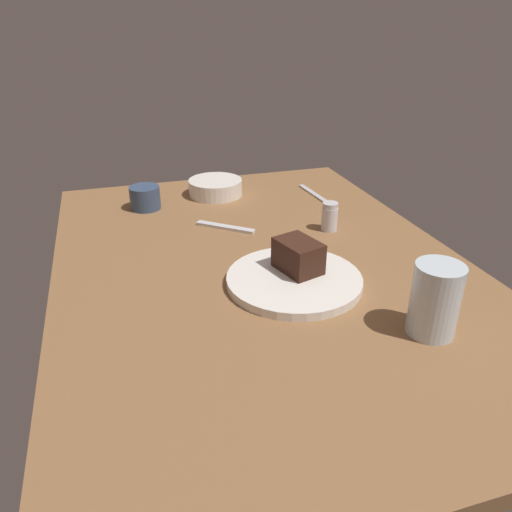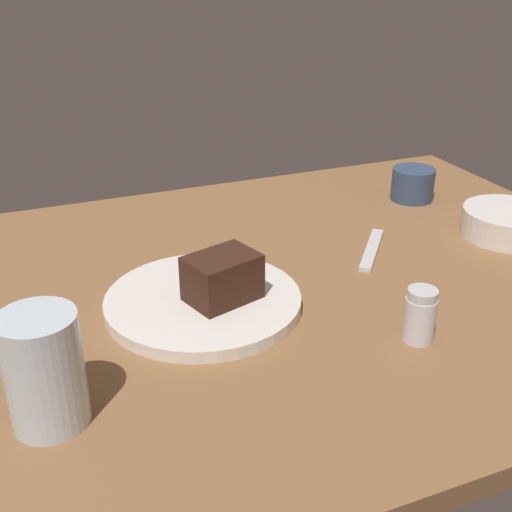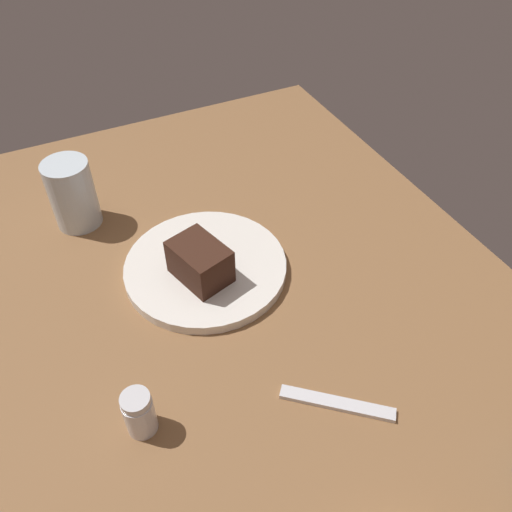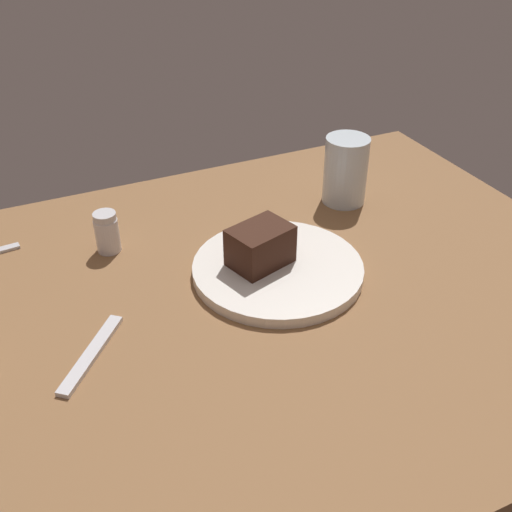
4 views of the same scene
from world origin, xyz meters
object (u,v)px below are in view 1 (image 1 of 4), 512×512
(butter_knife, at_px, (316,195))
(salt_shaker, at_px, (330,217))
(side_bowl, at_px, (214,187))
(dessert_spoon, at_px, (225,227))
(dessert_plate, at_px, (294,280))
(coffee_cup, at_px, (145,198))
(water_glass, at_px, (435,300))
(chocolate_cake_slice, at_px, (298,256))

(butter_knife, bearing_deg, salt_shaker, 159.08)
(salt_shaker, bearing_deg, side_bowl, -146.94)
(dessert_spoon, height_order, butter_knife, dessert_spoon)
(dessert_plate, xyz_separation_m, salt_shaker, (-0.22, 0.17, 0.03))
(dessert_plate, distance_m, coffee_cup, 0.54)
(side_bowl, relative_size, coffee_cup, 1.90)
(coffee_cup, bearing_deg, dessert_plate, 25.40)
(dessert_plate, relative_size, salt_shaker, 3.80)
(side_bowl, xyz_separation_m, dessert_spoon, (0.24, -0.03, -0.02))
(side_bowl, height_order, butter_knife, side_bowl)
(water_glass, height_order, butter_knife, water_glass)
(chocolate_cake_slice, xyz_separation_m, salt_shaker, (-0.20, 0.16, -0.01))
(salt_shaker, height_order, butter_knife, salt_shaker)
(butter_knife, bearing_deg, dessert_plate, 146.84)
(chocolate_cake_slice, height_order, side_bowl, chocolate_cake_slice)
(side_bowl, relative_size, butter_knife, 0.79)
(dessert_plate, height_order, butter_knife, dessert_plate)
(chocolate_cake_slice, relative_size, salt_shaker, 1.31)
(coffee_cup, distance_m, dessert_spoon, 0.26)
(chocolate_cake_slice, relative_size, dessert_spoon, 0.60)
(side_bowl, height_order, coffee_cup, coffee_cup)
(water_glass, bearing_deg, dessert_plate, -143.61)
(coffee_cup, bearing_deg, water_glass, 28.99)
(chocolate_cake_slice, height_order, dessert_spoon, chocolate_cake_slice)
(chocolate_cake_slice, height_order, water_glass, water_glass)
(chocolate_cake_slice, relative_size, butter_knife, 0.48)
(chocolate_cake_slice, distance_m, side_bowl, 0.52)
(salt_shaker, distance_m, side_bowl, 0.38)
(water_glass, bearing_deg, coffee_cup, -151.01)
(side_bowl, bearing_deg, butter_knife, 70.93)
(dessert_plate, distance_m, dessert_spoon, 0.31)
(side_bowl, bearing_deg, water_glass, 14.36)
(water_glass, xyz_separation_m, dessert_spoon, (-0.51, -0.22, -0.06))
(dessert_plate, relative_size, dessert_spoon, 1.74)
(dessert_spoon, bearing_deg, chocolate_cake_slice, -34.71)
(chocolate_cake_slice, relative_size, water_glass, 0.73)
(dessert_plate, distance_m, side_bowl, 0.54)
(salt_shaker, distance_m, butter_knife, 0.24)
(dessert_spoon, distance_m, butter_knife, 0.33)
(water_glass, relative_size, coffee_cup, 1.56)
(salt_shaker, bearing_deg, dessert_plate, -38.26)
(coffee_cup, relative_size, dessert_spoon, 0.53)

